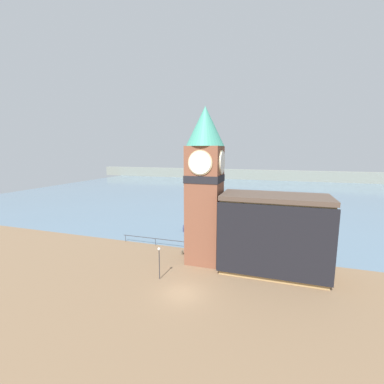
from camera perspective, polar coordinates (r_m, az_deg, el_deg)
ground_plane at (r=27.89m, az=-2.11°, el=-21.60°), size 160.00×160.00×0.00m
water at (r=95.62m, az=12.86°, el=0.22°), size 160.00×120.00×0.00m
far_shoreline at (r=134.96m, az=14.49°, el=3.73°), size 180.00×3.00×5.00m
pier_railing at (r=40.19m, az=-8.16°, el=-10.33°), size 11.08×0.08×1.09m
clock_tower at (r=32.18m, az=2.86°, el=2.18°), size 4.72×4.72×19.59m
pier_building at (r=31.77m, az=17.59°, el=-8.89°), size 12.18×5.96×9.29m
boat_near at (r=46.90m, az=1.43°, el=-7.78°), size 6.46×3.53×1.84m
mooring_bollard_near at (r=36.65m, az=-2.15°, el=-13.19°), size 0.29×0.29×0.67m
lamp_post at (r=29.61m, az=-7.30°, el=-14.12°), size 0.32×0.32×3.69m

